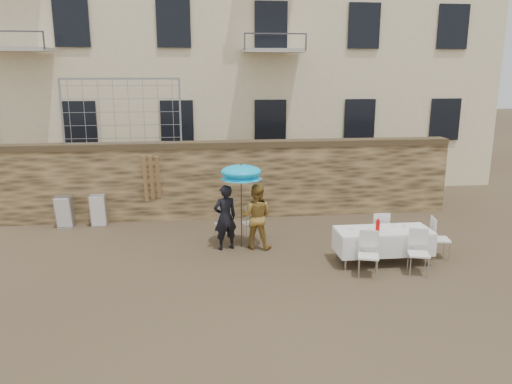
{
  "coord_description": "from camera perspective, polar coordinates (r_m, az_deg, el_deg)",
  "views": [
    {
      "loc": [
        -0.99,
        -9.25,
        4.2
      ],
      "look_at": [
        0.4,
        2.2,
        1.4
      ],
      "focal_mm": 35.0,
      "sensor_mm": 36.0,
      "label": 1
    }
  ],
  "objects": [
    {
      "name": "woman_dress",
      "position": [
        12.02,
        0.03,
        -2.81
      ],
      "size": [
        0.93,
        0.82,
        1.59
      ],
      "primitive_type": "imported",
      "rotation": [
        0.0,
        0.0,
        2.8
      ],
      "color": "gold",
      "rests_on": "ground"
    },
    {
      "name": "table_chair_front_left",
      "position": [
        10.7,
        12.72,
        -7.04
      ],
      "size": [
        0.6,
        0.6,
        0.96
      ],
      "primitive_type": null,
      "rotation": [
        0.0,
        0.0,
        -0.31
      ],
      "color": "white",
      "rests_on": "ground"
    },
    {
      "name": "banquet_table",
      "position": [
        11.49,
        14.37,
        -4.37
      ],
      "size": [
        2.1,
        0.85,
        0.78
      ],
      "color": "white",
      "rests_on": "ground"
    },
    {
      "name": "table_chair_back",
      "position": [
        12.34,
        13.85,
        -4.3
      ],
      "size": [
        0.51,
        0.51,
        0.96
      ],
      "primitive_type": null,
      "rotation": [
        0.0,
        0.0,
        3.07
      ],
      "color": "white",
      "rests_on": "ground"
    },
    {
      "name": "chair_stack_left",
      "position": [
        14.79,
        -20.9,
        -1.92
      ],
      "size": [
        0.46,
        0.47,
        0.92
      ],
      "primitive_type": null,
      "color": "white",
      "rests_on": "ground"
    },
    {
      "name": "umbrella",
      "position": [
        11.83,
        -1.71,
        2.02
      ],
      "size": [
        1.02,
        1.02,
        1.93
      ],
      "color": "#3F3F44",
      "rests_on": "ground"
    },
    {
      "name": "couple_chair_left",
      "position": [
        12.57,
        -3.68,
        -3.59
      ],
      "size": [
        0.56,
        0.56,
        0.96
      ],
      "primitive_type": null,
      "rotation": [
        0.0,
        0.0,
        3.32
      ],
      "color": "white",
      "rests_on": "ground"
    },
    {
      "name": "man_suit",
      "position": [
        11.96,
        -3.55,
        -2.92
      ],
      "size": [
        0.67,
        0.55,
        1.59
      ],
      "primitive_type": "imported",
      "rotation": [
        0.0,
        0.0,
        3.47
      ],
      "color": "black",
      "rests_on": "ground"
    },
    {
      "name": "table_chair_side",
      "position": [
        12.22,
        20.29,
        -4.96
      ],
      "size": [
        0.55,
        0.55,
        0.96
      ],
      "primitive_type": null,
      "rotation": [
        0.0,
        0.0,
        1.4
      ],
      "color": "white",
      "rests_on": "ground"
    },
    {
      "name": "ground",
      "position": [
        10.2,
        -0.75,
        -10.66
      ],
      "size": [
        80.0,
        80.0,
        0.0
      ],
      "primitive_type": "plane",
      "color": "brown",
      "rests_on": "ground"
    },
    {
      "name": "soda_bottle",
      "position": [
        11.23,
        13.75,
        -3.81
      ],
      "size": [
        0.09,
        0.09,
        0.26
      ],
      "primitive_type": "cylinder",
      "color": "red",
      "rests_on": "banquet_table"
    },
    {
      "name": "chair_stack_right",
      "position": [
        14.59,
        -17.47,
        -1.85
      ],
      "size": [
        0.46,
        0.4,
        0.92
      ],
      "primitive_type": null,
      "color": "white",
      "rests_on": "ground"
    },
    {
      "name": "couple_chair_right",
      "position": [
        12.63,
        -0.5,
        -3.48
      ],
      "size": [
        0.54,
        0.54,
        0.96
      ],
      "primitive_type": null,
      "rotation": [
        0.0,
        0.0,
        3.28
      ],
      "color": "white",
      "rests_on": "ground"
    },
    {
      "name": "chain_link_fence",
      "position": [
        14.43,
        -15.1,
        8.81
      ],
      "size": [
        3.2,
        0.06,
        1.8
      ],
      "primitive_type": null,
      "color": "gray",
      "rests_on": "stone_wall"
    },
    {
      "name": "stone_wall",
      "position": [
        14.61,
        -2.89,
        1.38
      ],
      "size": [
        13.0,
        0.5,
        2.2
      ],
      "primitive_type": "cube",
      "color": "brown",
      "rests_on": "ground"
    },
    {
      "name": "table_chair_front_right",
      "position": [
        11.11,
        18.11,
        -6.62
      ],
      "size": [
        0.59,
        0.59,
        0.96
      ],
      "primitive_type": null,
      "rotation": [
        0.0,
        0.0,
        -0.27
      ],
      "color": "white",
      "rests_on": "ground"
    },
    {
      "name": "wood_planks",
      "position": [
        14.32,
        -11.27,
        0.47
      ],
      "size": [
        0.7,
        0.2,
        2.0
      ],
      "primitive_type": null,
      "color": "#A37749",
      "rests_on": "ground"
    }
  ]
}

